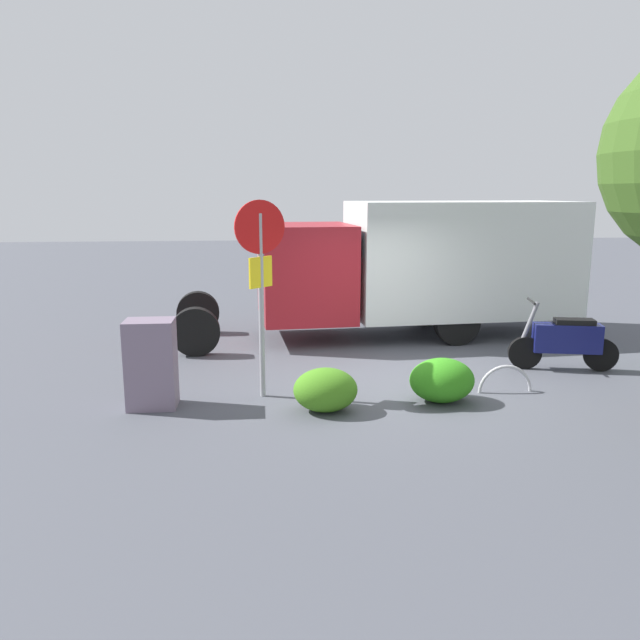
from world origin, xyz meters
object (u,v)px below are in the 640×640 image
object	(u,v)px
motorcycle	(566,340)
bike_rack_hoop	(505,392)
utility_cabinet	(151,364)
box_truck_near	(416,261)
stop_sign	(261,268)

from	to	relation	value
motorcycle	bike_rack_hoop	world-z (taller)	motorcycle
utility_cabinet	bike_rack_hoop	distance (m)	5.25
box_truck_near	stop_sign	world-z (taller)	stop_sign
stop_sign	utility_cabinet	size ratio (longest dim) A/B	2.30
stop_sign	utility_cabinet	xyz separation A→B (m)	(1.55, 0.31, -1.29)
box_truck_near	bike_rack_hoop	distance (m)	4.24
stop_sign	utility_cabinet	distance (m)	2.04
box_truck_near	stop_sign	xyz separation A→B (m)	(3.22, 3.76, 0.34)
motorcycle	stop_sign	distance (m)	5.40
utility_cabinet	stop_sign	bearing A→B (deg)	-168.77
stop_sign	utility_cabinet	bearing A→B (deg)	11.23
motorcycle	bike_rack_hoop	size ratio (longest dim) A/B	2.11
motorcycle	utility_cabinet	bearing A→B (deg)	22.59
box_truck_near	motorcycle	xyz separation A→B (m)	(-1.91, 2.85, -1.05)
motorcycle	bike_rack_hoop	bearing A→B (deg)	48.25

